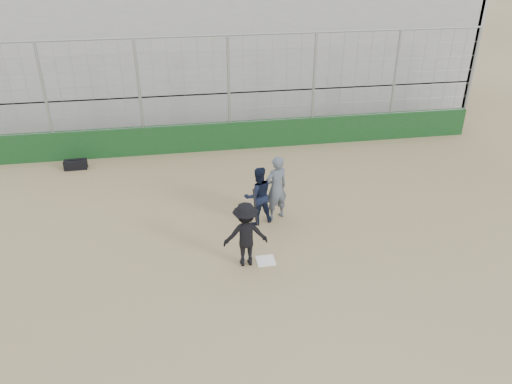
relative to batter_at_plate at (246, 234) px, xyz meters
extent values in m
plane|color=brown|center=(0.48, -0.01, -0.81)|extent=(90.00, 90.00, 0.00)
cube|color=white|center=(0.48, -0.01, -0.80)|extent=(0.44, 0.44, 0.02)
cube|color=#103515|center=(0.48, 6.99, -0.31)|extent=(18.00, 0.25, 1.00)
cylinder|color=gray|center=(0.48, 6.99, 1.19)|extent=(0.10, 0.10, 4.00)
cylinder|color=gray|center=(9.48, 6.99, 1.19)|extent=(0.10, 0.10, 4.00)
cylinder|color=gray|center=(0.48, 6.99, 3.19)|extent=(18.00, 0.07, 0.07)
cube|color=gray|center=(0.48, 11.94, -0.01)|extent=(20.00, 6.70, 1.60)
cube|color=gray|center=(0.48, 11.94, 2.89)|extent=(20.00, 6.70, 4.20)
cube|color=gray|center=(10.48, 11.94, 2.09)|extent=(0.25, 6.70, 6.10)
imported|color=black|center=(0.00, 0.00, 0.00)|extent=(1.05, 0.61, 1.62)
cylinder|color=black|center=(0.25, 0.15, 0.62)|extent=(0.07, 0.57, 0.71)
imported|color=black|center=(0.60, 1.75, -0.27)|extent=(0.94, 0.81, 1.09)
sphere|color=maroon|center=(0.60, 1.75, 0.18)|extent=(0.28, 0.28, 0.28)
imported|color=#48515C|center=(1.12, 1.95, 0.02)|extent=(0.79, 0.66, 1.66)
cube|color=black|center=(-4.79, 6.14, -0.66)|extent=(0.73, 0.32, 0.31)
cylinder|color=black|center=(-4.79, 6.14, -0.48)|extent=(0.47, 0.05, 0.04)
camera|label=1|loc=(-1.38, -9.64, 6.30)|focal=35.00mm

